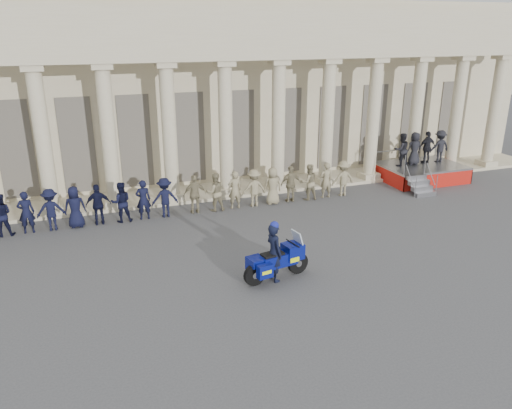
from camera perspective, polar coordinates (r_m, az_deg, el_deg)
name	(u,v)px	position (r m, az deg, el deg)	size (l,w,h in m)	color
ground	(258,273)	(16.62, 0.19, -7.83)	(90.00, 90.00, 0.00)	#404042
building	(170,87)	(29.24, -9.85, 13.13)	(40.00, 12.50, 9.00)	#BAAD8B
officer_rank	(100,204)	(21.28, -17.39, 0.01)	(23.16, 0.65, 1.71)	black
reviewing_stand	(422,155)	(27.66, 18.47, 5.38)	(4.16, 4.01, 2.55)	gray
motorcycle	(277,260)	(15.99, 2.46, -6.38)	(2.35, 1.12, 1.52)	black
rider	(274,251)	(15.78, 2.08, -5.39)	(0.58, 0.77, 2.01)	black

